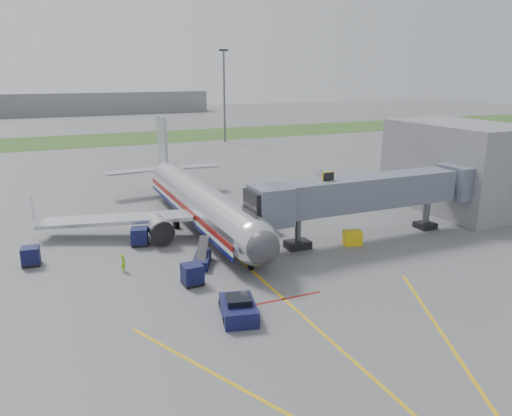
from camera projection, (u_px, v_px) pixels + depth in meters
name	position (u px, v px, depth m)	size (l,w,h in m)	color
ground	(261.00, 279.00, 39.15)	(400.00, 400.00, 0.00)	#565659
grass_strip	(104.00, 140.00, 118.49)	(300.00, 25.00, 0.01)	#2D4C1E
apron_markings	(307.00, 320.00, 32.63)	(21.52, 50.00, 0.01)	gold
airliner	(200.00, 201.00, 51.89)	(32.10, 35.67, 10.25)	silver
jet_bridge	(362.00, 194.00, 47.40)	(25.30, 4.00, 6.90)	slate
terminal	(459.00, 166.00, 58.36)	(10.00, 16.00, 10.00)	slate
light_mast_right	(224.00, 94.00, 112.17)	(2.00, 0.44, 20.40)	#595B60
distant_terminal	(46.00, 104.00, 184.05)	(120.00, 14.00, 8.00)	slate
pushback_tug	(238.00, 309.00, 32.79)	(2.95, 3.98, 1.49)	black
baggage_cart_a	(192.00, 274.00, 37.85)	(1.58, 1.58, 1.62)	black
baggage_cart_b	(31.00, 256.00, 41.65)	(1.59, 1.59, 1.59)	black
baggage_cart_c	(140.00, 237.00, 46.44)	(1.89, 1.89, 1.66)	black
belt_loader	(202.00, 260.00, 41.80)	(2.55, 3.96, 1.89)	black
ground_power_cart	(352.00, 238.00, 46.69)	(1.94, 1.58, 1.34)	yellow
ramp_worker	(123.00, 263.00, 40.34)	(0.55, 0.36, 1.51)	#95DB19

